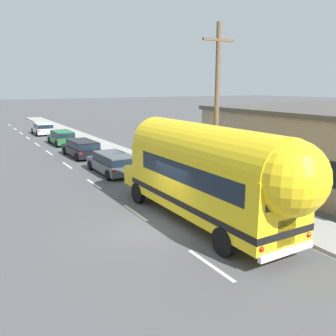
# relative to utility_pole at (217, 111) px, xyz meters

# --- Properties ---
(ground_plane) EXTENTS (300.00, 300.00, 0.00)m
(ground_plane) POSITION_rel_utility_pole_xyz_m (-4.51, -2.10, -4.42)
(ground_plane) COLOR #4C4C4F
(lane_markings) EXTENTS (3.98, 80.00, 0.01)m
(lane_markings) POSITION_rel_utility_pole_xyz_m (-1.80, 10.98, -4.42)
(lane_markings) COLOR silver
(lane_markings) RESTS_ON ground
(sidewalk_slab) EXTENTS (2.52, 90.00, 0.15)m
(sidewalk_slab) POSITION_rel_utility_pole_xyz_m (0.60, 7.90, -4.35)
(sidewalk_slab) COLOR #9E9B93
(sidewalk_slab) RESTS_ON ground
(utility_pole) EXTENTS (1.80, 0.24, 8.50)m
(utility_pole) POSITION_rel_utility_pole_xyz_m (0.00, 0.00, 0.00)
(utility_pole) COLOR brown
(utility_pole) RESTS_ON ground
(painted_bus) EXTENTS (2.65, 11.08, 4.12)m
(painted_bus) POSITION_rel_utility_pole_xyz_m (-2.58, -3.06, -2.12)
(painted_bus) COLOR yellow
(painted_bus) RESTS_ON ground
(car_lead) EXTENTS (2.00, 4.70, 1.37)m
(car_lead) POSITION_rel_utility_pole_xyz_m (-2.59, 7.37, -3.63)
(car_lead) COLOR #474C51
(car_lead) RESTS_ON ground
(car_second) EXTENTS (2.04, 4.74, 1.37)m
(car_second) POSITION_rel_utility_pole_xyz_m (-2.64, 13.90, -3.63)
(car_second) COLOR black
(car_second) RESTS_ON ground
(car_third) EXTENTS (1.90, 4.37, 1.37)m
(car_third) POSITION_rel_utility_pole_xyz_m (-2.41, 21.00, -3.64)
(car_third) COLOR #196633
(car_third) RESTS_ON ground
(car_fourth) EXTENTS (2.09, 4.79, 1.37)m
(car_fourth) POSITION_rel_utility_pole_xyz_m (-2.44, 29.71, -3.63)
(car_fourth) COLOR silver
(car_fourth) RESTS_ON ground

